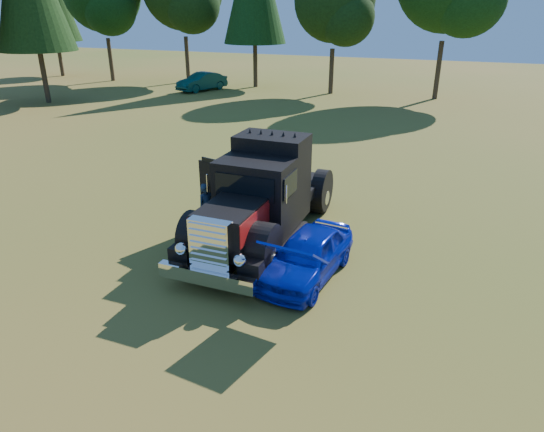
{
  "coord_description": "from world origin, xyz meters",
  "views": [
    {
      "loc": [
        6.3,
        -9.13,
        6.42
      ],
      "look_at": [
        1.9,
        1.94,
        1.26
      ],
      "focal_mm": 32.0,
      "sensor_mm": 36.0,
      "label": 1
    }
  ],
  "objects_px": {
    "distant_teal_car": "(202,82)",
    "spectator_near": "(207,209)",
    "diamond_t_truck": "(261,200)",
    "spectator_far": "(224,198)",
    "hotrod_coupe": "(308,255)"
  },
  "relations": [
    {
      "from": "hotrod_coupe",
      "to": "spectator_far",
      "type": "bearing_deg",
      "value": 146.75
    },
    {
      "from": "spectator_near",
      "to": "distant_teal_car",
      "type": "xyz_separation_m",
      "value": [
        -13.73,
        24.17,
        -0.07
      ]
    },
    {
      "from": "hotrod_coupe",
      "to": "spectator_far",
      "type": "distance_m",
      "value": 4.22
    },
    {
      "from": "diamond_t_truck",
      "to": "spectator_far",
      "type": "relative_size",
      "value": 4.23
    },
    {
      "from": "spectator_far",
      "to": "diamond_t_truck",
      "type": "bearing_deg",
      "value": -83.67
    },
    {
      "from": "diamond_t_truck",
      "to": "hotrod_coupe",
      "type": "xyz_separation_m",
      "value": [
        1.93,
        -1.52,
        -0.66
      ]
    },
    {
      "from": "diamond_t_truck",
      "to": "distant_teal_car",
      "type": "distance_m",
      "value": 28.62
    },
    {
      "from": "hotrod_coupe",
      "to": "distant_teal_car",
      "type": "bearing_deg",
      "value": 124.19
    },
    {
      "from": "diamond_t_truck",
      "to": "distant_teal_car",
      "type": "relative_size",
      "value": 1.63
    },
    {
      "from": "distant_teal_car",
      "to": "spectator_near",
      "type": "bearing_deg",
      "value": -39.82
    },
    {
      "from": "spectator_near",
      "to": "diamond_t_truck",
      "type": "bearing_deg",
      "value": -61.11
    },
    {
      "from": "diamond_t_truck",
      "to": "distant_teal_car",
      "type": "xyz_separation_m",
      "value": [
        -15.46,
        24.08,
        -0.56
      ]
    },
    {
      "from": "spectator_far",
      "to": "distant_teal_car",
      "type": "relative_size",
      "value": 0.39
    },
    {
      "from": "hotrod_coupe",
      "to": "distant_teal_car",
      "type": "distance_m",
      "value": 30.95
    },
    {
      "from": "spectator_near",
      "to": "spectator_far",
      "type": "xyz_separation_m",
      "value": [
        0.14,
        0.88,
        0.06
      ]
    }
  ]
}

